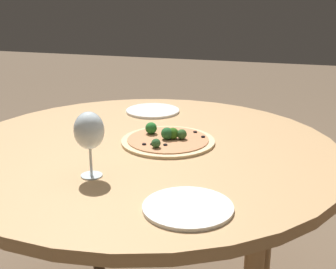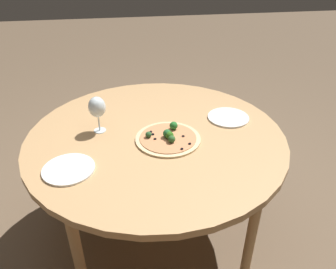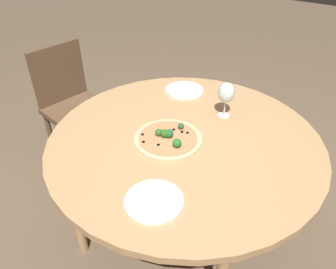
# 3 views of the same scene
# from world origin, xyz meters

# --- Properties ---
(ground_plane) EXTENTS (12.00, 12.00, 0.00)m
(ground_plane) POSITION_xyz_m (0.00, 0.00, 0.00)
(ground_plane) COLOR brown
(dining_table) EXTENTS (1.32, 1.32, 0.71)m
(dining_table) POSITION_xyz_m (0.00, 0.00, 0.65)
(dining_table) COLOR tan
(dining_table) RESTS_ON ground_plane
(chair) EXTENTS (0.47, 0.47, 0.87)m
(chair) POSITION_xyz_m (-0.21, -1.02, 0.48)
(chair) COLOR brown
(chair) RESTS_ON ground_plane
(pizza) EXTENTS (0.33, 0.33, 0.06)m
(pizza) POSITION_xyz_m (0.05, -0.06, 0.72)
(pizza) COLOR #DBBC89
(pizza) RESTS_ON dining_table
(wine_glass) EXTENTS (0.09, 0.09, 0.19)m
(wine_glass) POSITION_xyz_m (-0.29, 0.08, 0.84)
(wine_glass) COLOR silver
(wine_glass) RESTS_ON dining_table
(plate_near) EXTENTS (0.23, 0.23, 0.01)m
(plate_near) POSITION_xyz_m (-0.41, -0.24, 0.71)
(plate_near) COLOR white
(plate_near) RESTS_ON dining_table
(plate_far) EXTENTS (0.23, 0.23, 0.01)m
(plate_far) POSITION_xyz_m (0.42, 0.11, 0.71)
(plate_far) COLOR white
(plate_far) RESTS_ON dining_table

